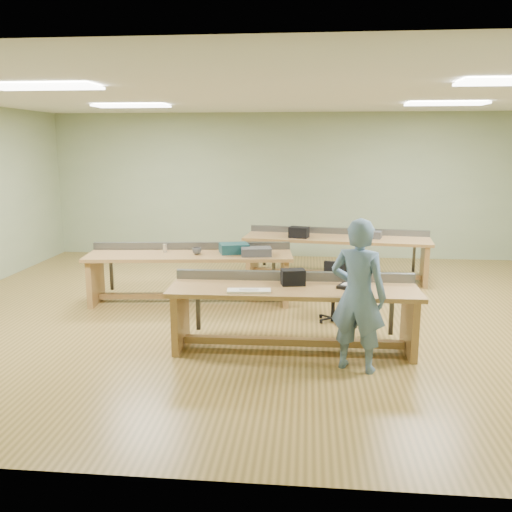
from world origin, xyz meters
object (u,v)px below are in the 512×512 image
Objects in this scene: workbench_front at (293,303)px; person at (358,296)px; parts_bin_teal at (234,248)px; workbench_mid at (190,266)px; drinks_can at (165,248)px; camera_bag at (293,277)px; workbench_back at (336,247)px; mug at (197,251)px; laptop_base at (353,287)px; parts_bin_grey at (256,252)px; task_chair at (334,300)px.

person reaches higher than workbench_front.
person is 2.91m from parts_bin_teal.
drinks_can is at bearing 165.62° from workbench_mid.
camera_bag is (1.60, -1.72, 0.28)m from workbench_mid.
workbench_back is at bearing 66.66° from camera_bag.
workbench_front is at bearing -94.69° from camera_bag.
person is 12.36× the size of mug.
laptop_base is 1.13× the size of camera_bag.
parts_bin_teal is at bearing 15.39° from mug.
person is at bearing -38.64° from workbench_front.
parts_bin_grey reaches higher than mug.
workbench_back is at bearing 45.15° from parts_bin_teal.
workbench_mid is (-1.61, 1.81, 0.00)m from workbench_front.
task_chair is at bearing -24.39° from workbench_mid.
mug is (0.12, -0.07, 0.24)m from workbench_mid.
camera_bag is 1.28m from task_chair.
workbench_front is at bearing -154.55° from laptop_base.
person is at bearing -41.73° from drinks_can.
camera_bag is at bearing -102.48° from task_chair.
mug is at bearing -134.15° from workbench_back.
parts_bin_teal is at bearing -34.70° from person.
parts_bin_grey reaches higher than task_chair.
workbench_mid is 1.04m from parts_bin_grey.
workbench_back is (0.66, 3.51, 0.01)m from workbench_front.
mug is at bearing 129.38° from workbench_front.
task_chair is (0.52, 1.11, -0.27)m from workbench_front.
parts_bin_grey is (-1.12, 0.62, 0.52)m from task_chair.
drinks_can is at bearing 166.18° from mug.
workbench_back is 2.03× the size of person.
workbench_back is 7.54× the size of parts_bin_grey.
parts_bin_grey is (-0.59, 1.64, -0.03)m from camera_bag.
workbench_front is at bearing -43.03° from drinks_can.
laptop_base is at bearing 0.12° from workbench_front.
task_chair is 1.90× the size of parts_bin_teal.
mug is at bearing 179.61° from parts_bin_grey.
workbench_front is at bearing -94.24° from workbench_back.
task_chair is at bearing 50.25° from camera_bag.
person is at bearing -51.74° from workbench_mid.
workbench_mid is 7.53× the size of parts_bin_teal.
workbench_mid reaches higher than mug.
workbench_back reaches higher than laptop_base.
task_chair is 2.16m from mug.
parts_bin_teal reaches higher than workbench_back.
task_chair is at bearing -29.20° from parts_bin_grey.
camera_bag is 0.34× the size of task_chair.
drinks_can reaches higher than parts_bin_grey.
laptop_base is 2.31× the size of mug.
person is 3.92× the size of parts_bin_teal.
workbench_mid is 0.28m from mug.
person is at bearing -46.28° from mug.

